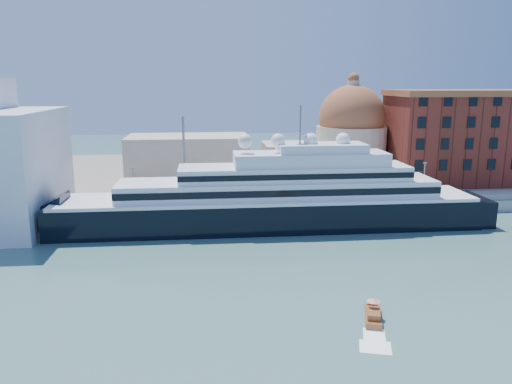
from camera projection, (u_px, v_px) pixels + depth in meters
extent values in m
plane|color=#386160|center=(315.00, 271.00, 73.40)|extent=(400.00, 400.00, 0.00)
cube|color=gray|center=(281.00, 206.00, 106.15)|extent=(180.00, 10.00, 2.50)
cube|color=slate|center=(260.00, 173.00, 146.02)|extent=(260.00, 72.00, 2.00)
cube|color=slate|center=(284.00, 203.00, 101.38)|extent=(180.00, 0.10, 1.20)
cube|color=black|center=(267.00, 216.00, 94.82)|extent=(79.79, 12.27, 6.65)
cone|color=black|center=(38.00, 222.00, 90.64)|extent=(10.23, 12.27, 12.27)
cube|color=black|center=(466.00, 211.00, 98.84)|extent=(6.14, 11.25, 6.14)
cube|color=white|center=(267.00, 198.00, 94.04)|extent=(77.74, 12.48, 0.61)
cube|color=white|center=(278.00, 188.00, 93.84)|extent=(59.33, 10.23, 3.07)
cube|color=black|center=(282.00, 194.00, 88.88)|extent=(59.33, 0.15, 1.23)
cube|color=white|center=(294.00, 173.00, 93.53)|extent=(42.96, 9.21, 2.66)
cube|color=white|center=(310.00, 159.00, 93.28)|extent=(28.64, 8.18, 2.45)
cube|color=white|center=(321.00, 148.00, 93.04)|extent=(16.37, 7.16, 1.64)
cylinder|color=slate|center=(300.00, 125.00, 91.70)|extent=(0.31, 0.31, 7.16)
sphere|color=white|center=(245.00, 141.00, 91.31)|extent=(2.66, 2.66, 2.66)
sphere|color=white|center=(278.00, 141.00, 91.92)|extent=(2.66, 2.66, 2.66)
sphere|color=white|center=(311.00, 140.00, 92.53)|extent=(2.66, 2.66, 2.66)
sphere|color=white|center=(343.00, 140.00, 93.14)|extent=(2.66, 2.66, 2.66)
cube|color=white|center=(14.00, 236.00, 88.03)|extent=(13.27, 6.06, 1.71)
cube|color=white|center=(26.00, 227.00, 88.24)|extent=(4.60, 3.25, 1.28)
cube|color=brown|center=(373.00, 317.00, 58.26)|extent=(3.29, 5.74, 0.91)
cube|color=brown|center=(374.00, 314.00, 57.22)|extent=(2.04, 2.59, 0.73)
cylinder|color=slate|center=(373.00, 306.00, 58.45)|extent=(0.05, 0.05, 1.45)
cone|color=red|center=(374.00, 300.00, 58.28)|extent=(1.63, 1.63, 0.36)
cube|color=maroon|center=(473.00, 139.00, 126.27)|extent=(42.00, 18.00, 22.00)
cube|color=brown|center=(478.00, 93.00, 123.78)|extent=(43.00, 19.00, 1.50)
cylinder|color=beige|center=(351.00, 153.00, 129.97)|extent=(18.00, 18.00, 14.00)
sphere|color=brown|center=(352.00, 118.00, 128.02)|extent=(17.00, 17.00, 17.00)
cylinder|color=beige|center=(353.00, 87.00, 126.29)|extent=(3.00, 3.00, 3.00)
cube|color=beige|center=(299.00, 163.00, 127.06)|extent=(18.00, 14.00, 10.00)
cube|color=beige|center=(188.00, 159.00, 126.00)|extent=(30.00, 16.00, 12.00)
cylinder|color=slate|center=(134.00, 188.00, 99.11)|extent=(0.24, 0.24, 8.00)
cube|color=slate|center=(133.00, 168.00, 98.22)|extent=(0.80, 0.30, 0.25)
cylinder|color=slate|center=(283.00, 185.00, 102.10)|extent=(0.24, 0.24, 8.00)
cube|color=slate|center=(283.00, 165.00, 101.21)|extent=(0.80, 0.30, 0.25)
cylinder|color=slate|center=(424.00, 182.00, 105.09)|extent=(0.24, 0.24, 8.00)
cube|color=slate|center=(425.00, 163.00, 104.20)|extent=(0.80, 0.30, 0.25)
cylinder|color=slate|center=(184.00, 161.00, 100.96)|extent=(0.50, 0.50, 18.00)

